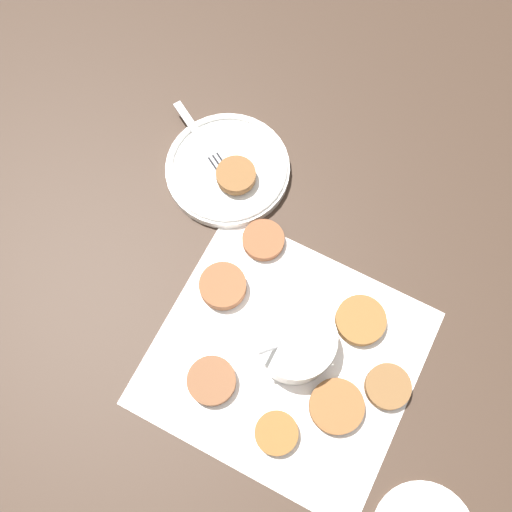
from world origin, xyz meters
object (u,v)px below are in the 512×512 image
(serving_plate, at_px, (228,169))
(fork, at_px, (210,152))
(fritter_on_plate, at_px, (236,175))
(sauce_bowl, at_px, (292,340))

(serving_plate, height_order, fork, fork)
(serving_plate, bearing_deg, fritter_on_plate, -21.36)
(sauce_bowl, distance_m, serving_plate, 0.28)
(sauce_bowl, xyz_separation_m, fritter_on_plate, (-0.20, 0.15, 0.00))
(serving_plate, height_order, fritter_on_plate, fritter_on_plate)
(fritter_on_plate, relative_size, fork, 0.37)
(serving_plate, xyz_separation_m, fork, (-0.03, 0.00, 0.01))
(serving_plate, relative_size, fork, 1.17)
(serving_plate, bearing_deg, sauce_bowl, -35.32)
(fork, bearing_deg, fritter_on_plate, -10.75)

